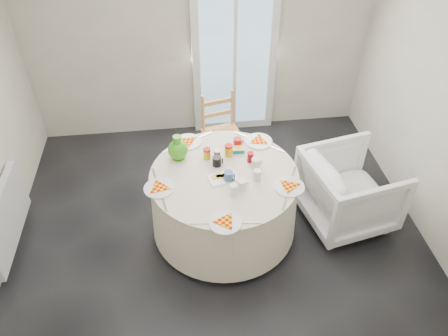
{
  "coord_description": "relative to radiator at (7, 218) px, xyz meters",
  "views": [
    {
      "loc": [
        -0.3,
        -2.76,
        3.31
      ],
      "look_at": [
        0.06,
        0.18,
        0.8
      ],
      "focal_mm": 35.0,
      "sensor_mm": 36.0,
      "label": 1
    }
  ],
  "objects": [
    {
      "name": "place_settings",
      "position": [
        2.0,
        -0.02,
        0.39
      ],
      "size": [
        1.83,
        1.83,
        0.03
      ],
      "primitive_type": null,
      "rotation": [
        0.0,
        0.0,
        0.31
      ],
      "color": "white",
      "rests_on": "table"
    },
    {
      "name": "wooden_chair",
      "position": [
        2.11,
        0.97,
        0.09
      ],
      "size": [
        0.48,
        0.47,
        0.9
      ],
      "primitive_type": null,
      "rotation": [
        0.0,
        0.0,
        0.23
      ],
      "color": "#CB894B",
      "rests_on": "floor"
    },
    {
      "name": "butter_tub",
      "position": [
        2.17,
        0.29,
        0.41
      ],
      "size": [
        0.12,
        0.09,
        0.05
      ],
      "primitive_type": "cube",
      "rotation": [
        0.0,
        0.0,
        -0.05
      ],
      "color": "#0B6CA2",
      "rests_on": "table"
    },
    {
      "name": "cheese_platter",
      "position": [
        1.98,
        -0.08,
        0.39
      ],
      "size": [
        0.28,
        0.22,
        0.03
      ],
      "primitive_type": null,
      "rotation": [
        0.0,
        0.0,
        0.25
      ],
      "color": "white",
      "rests_on": "table"
    },
    {
      "name": "table",
      "position": [
        2.0,
        -0.02,
        -0.01
      ],
      "size": [
        1.38,
        1.38,
        0.7
      ],
      "primitive_type": "cylinder",
      "color": "white",
      "rests_on": "floor"
    },
    {
      "name": "green_pitcher",
      "position": [
        1.6,
        0.26,
        0.49
      ],
      "size": [
        0.23,
        0.23,
        0.24
      ],
      "primitive_type": null,
      "rotation": [
        0.0,
        0.0,
        0.23
      ],
      "color": "#3CA119",
      "rests_on": "table"
    },
    {
      "name": "armchair",
      "position": [
        3.24,
        -0.01,
        0.01
      ],
      "size": [
        0.91,
        0.95,
        0.84
      ],
      "primitive_type": "imported",
      "rotation": [
        0.0,
        0.0,
        1.78
      ],
      "color": "white",
      "rests_on": "floor"
    },
    {
      "name": "jar_cluster",
      "position": [
        2.06,
        0.18,
        0.44
      ],
      "size": [
        0.48,
        0.29,
        0.13
      ],
      "primitive_type": null,
      "rotation": [
        0.0,
        0.0,
        -0.14
      ],
      "color": "#AC6A22",
      "rests_on": "table"
    },
    {
      "name": "radiator",
      "position": [
        0.0,
        0.0,
        0.0
      ],
      "size": [
        0.07,
        1.0,
        0.55
      ],
      "primitive_type": "cube",
      "color": "silver",
      "rests_on": "floor"
    },
    {
      "name": "floor",
      "position": [
        1.94,
        -0.2,
        -0.38
      ],
      "size": [
        4.0,
        4.0,
        0.0
      ],
      "primitive_type": "plane",
      "color": "black",
      "rests_on": "ground"
    },
    {
      "name": "mugs_glasses",
      "position": [
        2.13,
        -0.01,
        0.43
      ],
      "size": [
        0.79,
        0.79,
        0.11
      ],
      "primitive_type": null,
      "rotation": [
        0.0,
        0.0,
        -0.34
      ],
      "color": "gray",
      "rests_on": "table"
    },
    {
      "name": "glass_door",
      "position": [
        2.34,
        1.75,
        0.67
      ],
      "size": [
        1.0,
        0.08,
        2.1
      ],
      "primitive_type": "cube",
      "color": "silver",
      "rests_on": "floor"
    },
    {
      "name": "wall_back",
      "position": [
        1.94,
        1.8,
        0.92
      ],
      "size": [
        4.0,
        0.02,
        2.6
      ],
      "primitive_type": "cube",
      "color": "#BCB5A3",
      "rests_on": "floor"
    }
  ]
}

